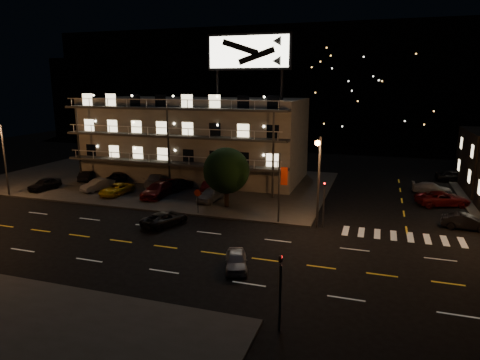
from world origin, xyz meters
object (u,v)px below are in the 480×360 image
(lot_car_4, at_px, (211,194))
(side_car_0, at_px, (466,222))
(lot_car_2, at_px, (116,189))
(road_car_west, at_px, (165,219))
(road_car_east, at_px, (236,260))
(lot_car_7, at_px, (156,180))
(tree, at_px, (226,172))

(lot_car_4, distance_m, side_car_0, 24.39)
(lot_car_2, bearing_deg, lot_car_4, 11.45)
(road_car_west, bearing_deg, road_car_east, 163.68)
(lot_car_2, bearing_deg, side_car_0, 6.63)
(side_car_0, bearing_deg, road_car_east, 135.63)
(lot_car_2, height_order, lot_car_7, lot_car_7)
(lot_car_2, xyz_separation_m, lot_car_4, (11.08, 0.85, 0.09))
(lot_car_2, xyz_separation_m, side_car_0, (35.44, -0.28, -0.10))
(side_car_0, relative_size, road_car_east, 1.13)
(lot_car_2, distance_m, lot_car_4, 11.11)
(lot_car_7, bearing_deg, road_car_west, 104.46)
(tree, height_order, lot_car_2, tree)
(tree, height_order, side_car_0, tree)
(road_car_east, bearing_deg, lot_car_7, 111.71)
(lot_car_4, bearing_deg, lot_car_7, 160.39)
(lot_car_2, height_order, lot_car_4, lot_car_4)
(lot_car_4, xyz_separation_m, road_car_east, (7.94, -15.02, -0.26))
(road_car_west, bearing_deg, lot_car_7, -37.53)
(tree, distance_m, lot_car_2, 13.74)
(lot_car_2, relative_size, road_car_west, 0.99)
(lot_car_2, relative_size, lot_car_4, 1.06)
(road_car_east, bearing_deg, tree, 93.13)
(tree, relative_size, lot_car_2, 1.36)
(tree, bearing_deg, lot_car_2, 177.15)
(lot_car_2, relative_size, lot_car_7, 0.86)
(tree, xyz_separation_m, lot_car_7, (-11.21, 5.73, -2.85))
(lot_car_2, xyz_separation_m, road_car_east, (19.02, -14.18, -0.16))
(tree, bearing_deg, lot_car_4, 146.79)
(lot_car_7, xyz_separation_m, road_car_east, (16.83, -19.24, -0.29))
(tree, xyz_separation_m, road_car_east, (5.63, -13.51, -3.14))
(lot_car_4, distance_m, road_car_east, 16.99)
(lot_car_4, bearing_deg, tree, -27.48)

